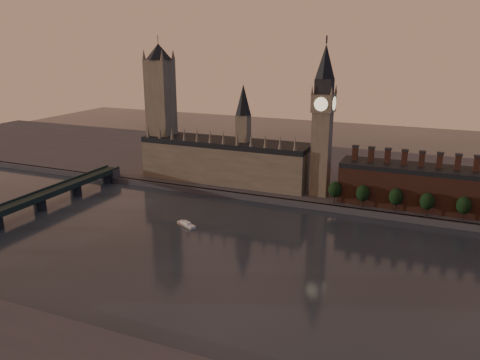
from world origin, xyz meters
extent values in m
plane|color=black|center=(0.00, 0.00, 0.00)|extent=(900.00, 900.00, 0.00)
cube|color=#444348|center=(0.00, 90.00, 2.00)|extent=(900.00, 4.00, 4.00)
cube|color=#444348|center=(0.00, 180.00, 2.00)|extent=(900.00, 180.00, 4.00)
cube|color=#80745B|center=(-65.00, 115.00, 18.00)|extent=(130.00, 30.00, 28.00)
cube|color=black|center=(-65.00, 115.00, 34.00)|extent=(130.00, 30.00, 4.00)
cube|color=#80745B|center=(-50.00, 115.00, 44.00)|extent=(9.00, 9.00, 24.00)
cone|color=black|center=(-50.00, 115.00, 67.00)|extent=(12.00, 12.00, 22.00)
cone|color=#80745B|center=(-124.00, 101.00, 41.00)|extent=(2.60, 2.60, 10.00)
cone|color=#80745B|center=(-113.27, 101.00, 41.00)|extent=(2.60, 2.60, 10.00)
cone|color=#80745B|center=(-102.55, 101.00, 41.00)|extent=(2.60, 2.60, 10.00)
cone|color=#80745B|center=(-91.82, 101.00, 41.00)|extent=(2.60, 2.60, 10.00)
cone|color=#80745B|center=(-81.09, 101.00, 41.00)|extent=(2.60, 2.60, 10.00)
cone|color=#80745B|center=(-70.36, 101.00, 41.00)|extent=(2.60, 2.60, 10.00)
cone|color=#80745B|center=(-59.64, 101.00, 41.00)|extent=(2.60, 2.60, 10.00)
cone|color=#80745B|center=(-48.91, 101.00, 41.00)|extent=(2.60, 2.60, 10.00)
cone|color=#80745B|center=(-38.18, 101.00, 41.00)|extent=(2.60, 2.60, 10.00)
cone|color=#80745B|center=(-27.45, 101.00, 41.00)|extent=(2.60, 2.60, 10.00)
cone|color=#80745B|center=(-16.73, 101.00, 41.00)|extent=(2.60, 2.60, 10.00)
cone|color=#80745B|center=(-6.00, 101.00, 41.00)|extent=(2.60, 2.60, 10.00)
cube|color=#80745B|center=(-120.00, 115.00, 49.00)|extent=(18.00, 18.00, 90.00)
cone|color=black|center=(-120.00, 115.00, 100.00)|extent=(24.00, 24.00, 12.00)
cylinder|color=#232326|center=(-120.00, 115.00, 106.00)|extent=(0.50, 0.50, 12.00)
cone|color=#80745B|center=(-128.00, 107.00, 98.00)|extent=(3.00, 3.00, 8.00)
cone|color=#80745B|center=(-112.00, 107.00, 98.00)|extent=(3.00, 3.00, 8.00)
cone|color=#80745B|center=(-128.00, 123.00, 98.00)|extent=(3.00, 3.00, 8.00)
cone|color=#80745B|center=(-112.00, 123.00, 98.00)|extent=(3.00, 3.00, 8.00)
cube|color=#80745B|center=(10.00, 110.00, 33.00)|extent=(12.00, 12.00, 58.00)
cube|color=#80745B|center=(10.00, 110.00, 68.00)|extent=(14.00, 14.00, 12.00)
cube|color=#232326|center=(10.00, 110.00, 79.00)|extent=(11.00, 11.00, 10.00)
cone|color=black|center=(10.00, 110.00, 95.00)|extent=(13.00, 13.00, 22.00)
cylinder|color=#232326|center=(10.00, 110.00, 108.50)|extent=(1.00, 1.00, 5.00)
cylinder|color=beige|center=(10.00, 102.80, 68.00)|extent=(9.00, 0.50, 9.00)
cylinder|color=beige|center=(10.00, 117.20, 68.00)|extent=(9.00, 0.50, 9.00)
cylinder|color=beige|center=(2.80, 110.00, 68.00)|extent=(0.50, 9.00, 9.00)
cylinder|color=beige|center=(17.20, 110.00, 68.00)|extent=(0.50, 9.00, 9.00)
cone|color=#80745B|center=(3.50, 103.50, 77.00)|extent=(2.00, 2.00, 6.00)
cone|color=#80745B|center=(16.50, 103.50, 77.00)|extent=(2.00, 2.00, 6.00)
cone|color=#80745B|center=(3.50, 116.50, 77.00)|extent=(2.00, 2.00, 6.00)
cone|color=#80745B|center=(16.50, 116.50, 77.00)|extent=(2.00, 2.00, 6.00)
cube|color=brown|center=(80.00, 110.00, 16.00)|extent=(110.00, 25.00, 24.00)
cube|color=black|center=(80.00, 110.00, 29.50)|extent=(110.00, 25.00, 3.00)
cube|color=brown|center=(33.00, 110.00, 35.50)|extent=(3.50, 3.50, 9.00)
cube|color=#232326|center=(33.00, 110.00, 40.50)|extent=(4.20, 4.20, 1.00)
cube|color=brown|center=(43.44, 110.00, 35.50)|extent=(3.50, 3.50, 9.00)
cube|color=#232326|center=(43.44, 110.00, 40.50)|extent=(4.20, 4.20, 1.00)
cube|color=brown|center=(53.89, 110.00, 35.50)|extent=(3.50, 3.50, 9.00)
cube|color=#232326|center=(53.89, 110.00, 40.50)|extent=(4.20, 4.20, 1.00)
cube|color=brown|center=(64.33, 110.00, 35.50)|extent=(3.50, 3.50, 9.00)
cube|color=#232326|center=(64.33, 110.00, 40.50)|extent=(4.20, 4.20, 1.00)
cube|color=brown|center=(74.78, 110.00, 35.50)|extent=(3.50, 3.50, 9.00)
cube|color=#232326|center=(74.78, 110.00, 40.50)|extent=(4.20, 4.20, 1.00)
cube|color=brown|center=(85.22, 110.00, 35.50)|extent=(3.50, 3.50, 9.00)
cube|color=#232326|center=(85.22, 110.00, 40.50)|extent=(4.20, 4.20, 1.00)
cube|color=brown|center=(95.67, 110.00, 35.50)|extent=(3.50, 3.50, 9.00)
cube|color=#232326|center=(95.67, 110.00, 40.50)|extent=(4.20, 4.20, 1.00)
cube|color=brown|center=(106.11, 110.00, 35.50)|extent=(3.50, 3.50, 9.00)
cube|color=#232326|center=(106.11, 110.00, 40.50)|extent=(4.20, 4.20, 1.00)
cylinder|color=black|center=(23.77, 95.43, 7.00)|extent=(0.80, 0.80, 6.00)
ellipsoid|color=black|center=(23.77, 95.43, 13.50)|extent=(8.60, 8.60, 10.75)
cylinder|color=black|center=(42.04, 94.33, 7.00)|extent=(0.80, 0.80, 6.00)
ellipsoid|color=black|center=(42.04, 94.33, 13.50)|extent=(8.60, 8.60, 10.75)
cylinder|color=black|center=(62.34, 95.31, 7.00)|extent=(0.80, 0.80, 6.00)
ellipsoid|color=black|center=(62.34, 95.31, 13.50)|extent=(8.60, 8.60, 10.75)
cylinder|color=black|center=(80.81, 93.68, 7.00)|extent=(0.80, 0.80, 6.00)
ellipsoid|color=black|center=(80.81, 93.68, 13.50)|extent=(8.60, 8.60, 10.75)
cylinder|color=black|center=(101.19, 94.32, 7.00)|extent=(0.80, 0.80, 6.00)
ellipsoid|color=black|center=(101.19, 94.32, 13.50)|extent=(8.60, 8.60, 10.75)
cube|color=#1B2B26|center=(-155.00, -5.00, 9.00)|extent=(12.00, 200.00, 2.50)
cube|color=#1B2B26|center=(-160.50, -5.00, 10.90)|extent=(1.00, 200.00, 1.30)
cube|color=#1B2B26|center=(-149.50, -5.00, 10.90)|extent=(1.00, 200.00, 1.30)
cube|color=#444348|center=(-155.00, 90.00, 7.00)|extent=(14.00, 8.00, 6.00)
cylinder|color=#232326|center=(-155.00, 17.00, 3.88)|extent=(8.00, 8.00, 7.75)
cylinder|color=#232326|center=(-155.00, 51.00, 3.88)|extent=(8.00, 8.00, 7.75)
cylinder|color=#232326|center=(-155.00, 85.00, 3.88)|extent=(8.00, 8.00, 7.75)
cube|color=silver|center=(-51.97, 30.10, 0.79)|extent=(14.28, 9.45, 1.59)
cube|color=silver|center=(-51.97, 30.10, 2.18)|extent=(6.66, 5.21, 1.19)
camera|label=1|loc=(80.89, -199.77, 106.70)|focal=35.00mm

